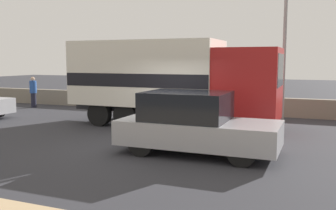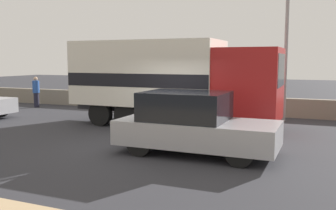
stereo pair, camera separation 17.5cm
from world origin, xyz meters
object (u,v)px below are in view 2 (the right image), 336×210
Objects in this scene: car_hatchback at (193,124)px; pedestrian at (36,91)px; street_lamp at (288,7)px; box_truck at (169,78)px.

car_hatchback reaches higher than pedestrian.
car_hatchback is at bearing -104.38° from street_lamp.
car_hatchback is (2.18, -3.57, -0.98)m from box_truck.
street_lamp is 7.55m from car_hatchback.
box_truck is 1.84× the size of car_hatchback.
car_hatchback is at bearing -58.64° from box_truck.
car_hatchback is 2.61× the size of pedestrian.
pedestrian is (-10.63, 6.02, 0.03)m from car_hatchback.
box_truck is at bearing -16.14° from pedestrian.
car_hatchback is 12.22m from pedestrian.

